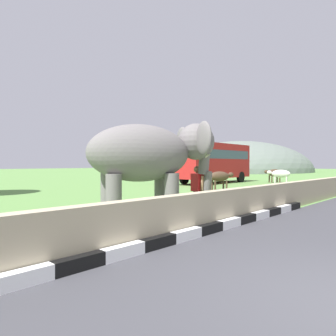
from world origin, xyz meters
name	(u,v)px	position (x,y,z in m)	size (l,w,h in m)	color
striped_curb	(142,247)	(-0.35, 3.78, 0.12)	(16.20, 0.20, 0.24)	white
barrier_parapet	(202,212)	(2.00, 4.08, 0.50)	(28.00, 0.36, 1.00)	tan
elephant	(151,155)	(2.05, 6.03, 1.98)	(4.01, 3.31, 3.01)	slate
person_handler	(197,188)	(3.69, 5.55, 0.93)	(0.33, 0.64, 1.66)	navy
bus_red	(214,160)	(18.31, 14.97, 2.08)	(8.69, 2.74, 3.50)	#B21E1E
cow_near	(220,177)	(12.77, 10.66, 0.87)	(1.90, 1.12, 1.23)	#473323
cow_mid	(280,174)	(20.79, 9.97, 0.87)	(1.05, 1.92, 1.23)	beige
cow_far	(274,173)	(23.00, 11.48, 0.87)	(1.88, 1.21, 1.23)	#473323
hill_east	(241,172)	(55.00, 33.02, 0.00)	(35.41, 28.32, 13.22)	slate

